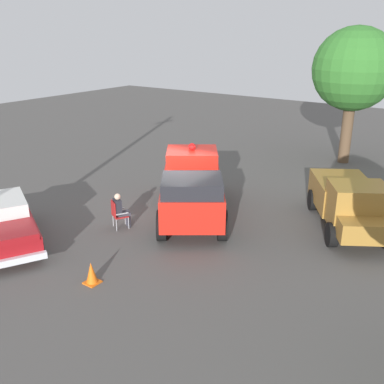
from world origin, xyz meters
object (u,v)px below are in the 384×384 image
Objects in this scene: classic_hot_rod at (3,223)px; spectator_seated at (121,209)px; parked_pickup at (349,202)px; traffic_cone at (91,273)px; vintage_fire_truck at (192,186)px; lawn_chair_near_truck at (117,213)px; oak_tree_right at (354,70)px.

spectator_seated is (-2.21, -3.12, -0.05)m from classic_hot_rod.
traffic_cone is (4.65, 7.72, -0.68)m from parked_pickup.
parked_pickup is (-8.75, -7.69, 0.24)m from classic_hot_rod.
vintage_fire_truck is at bearing -85.57° from traffic_cone.
spectator_seated reaches higher than lawn_chair_near_truck.
vintage_fire_truck is 1.22× the size of parked_pickup.
vintage_fire_truck is 2.75m from spectator_seated.
lawn_chair_near_truck is at bearing -57.19° from traffic_cone.
oak_tree_right reaches higher than vintage_fire_truck.
lawn_chair_near_truck is 14.14m from oak_tree_right.
lawn_chair_near_truck is at bearing 58.66° from spectator_seated.
spectator_seated is at bearing 73.17° from oak_tree_right.
vintage_fire_truck is at bearing 77.12° from oak_tree_right.
spectator_seated is at bearing -125.40° from classic_hot_rod.
classic_hot_rod reaches higher than traffic_cone.
parked_pickup is (-5.07, -2.30, -0.21)m from vintage_fire_truck.
traffic_cone is at bearing 179.60° from classic_hot_rod.
vintage_fire_truck is 0.89× the size of oak_tree_right.
vintage_fire_truck reaches higher than spectator_seated.
spectator_seated is (6.53, 4.58, -0.29)m from parked_pickup.
classic_hot_rod is 4.12m from traffic_cone.
lawn_chair_near_truck is (1.53, 2.38, -0.61)m from vintage_fire_truck.
lawn_chair_near_truck is 0.79× the size of spectator_seated.
lawn_chair_near_truck is at bearing 35.38° from parked_pickup.
vintage_fire_truck is 6.00× the size of lawn_chair_near_truck.
lawn_chair_near_truck is 0.17m from spectator_seated.
classic_hot_rod is 7.44× the size of traffic_cone.
parked_pickup is 3.90× the size of spectator_seated.
classic_hot_rod is at bearing 55.66° from vintage_fire_truck.
spectator_seated is (1.47, 2.27, -0.50)m from vintage_fire_truck.
traffic_cone is (-0.42, 5.41, -0.89)m from vintage_fire_truck.
parked_pickup reaches higher than lawn_chair_near_truck.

